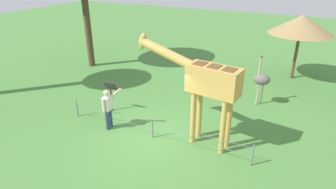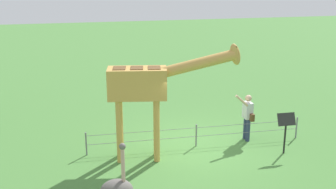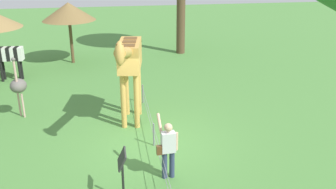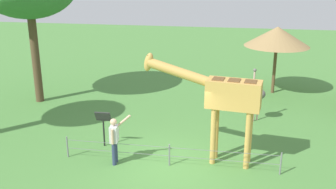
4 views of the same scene
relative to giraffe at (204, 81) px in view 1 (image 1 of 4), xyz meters
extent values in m
plane|color=#4C843D|center=(1.62, 0.51, -2.27)|extent=(60.00, 60.00, 0.00)
cylinder|color=gold|center=(0.25, 0.19, -1.30)|extent=(0.18, 0.18, 1.93)
cylinder|color=gold|center=(0.18, -0.25, -1.30)|extent=(0.18, 0.18, 1.93)
cylinder|color=gold|center=(-0.84, 0.35, -1.30)|extent=(0.18, 0.18, 1.93)
cylinder|color=gold|center=(-0.90, -0.09, -1.30)|extent=(0.18, 0.18, 1.93)
cube|color=gold|center=(-0.33, 0.05, 0.11)|extent=(1.78, 0.94, 0.90)
cube|color=brown|center=(0.17, -0.02, 0.57)|extent=(0.42, 0.49, 0.02)
cube|color=brown|center=(-0.33, 0.05, 0.57)|extent=(0.42, 0.49, 0.02)
cube|color=brown|center=(-0.82, 0.12, 0.57)|extent=(0.42, 0.49, 0.02)
cylinder|color=gold|center=(1.36, -0.20, 0.66)|extent=(2.33, 0.65, 0.86)
ellipsoid|color=gold|center=(2.47, -0.36, 0.94)|extent=(0.46, 0.32, 0.69)
cylinder|color=brown|center=(2.47, -0.30, 1.12)|extent=(0.05, 0.05, 0.14)
cylinder|color=brown|center=(2.47, -0.42, 1.12)|extent=(0.05, 0.05, 0.14)
cylinder|color=navy|center=(3.41, 0.65, -1.88)|extent=(0.14, 0.14, 0.78)
cylinder|color=navy|center=(3.39, 0.84, -1.88)|extent=(0.14, 0.14, 0.78)
cube|color=silver|center=(3.40, 0.74, -1.21)|extent=(0.26, 0.38, 0.55)
sphere|color=#D8AD8C|center=(3.40, 0.74, -0.80)|extent=(0.22, 0.22, 0.22)
cylinder|color=#D8AD8C|center=(3.11, 0.56, -0.80)|extent=(0.47, 0.11, 0.43)
cylinder|color=#D8AD8C|center=(3.38, 0.96, -1.22)|extent=(0.08, 0.08, 0.50)
cube|color=brown|center=(3.46, 0.53, -1.39)|extent=(0.13, 0.21, 0.24)
cylinder|color=#CC9E93|center=(-1.21, -3.77, -1.82)|extent=(0.07, 0.07, 0.90)
cylinder|color=#CC9E93|center=(-1.37, -3.93, -1.82)|extent=(0.07, 0.07, 0.90)
ellipsoid|color=#66605B|center=(-1.29, -3.85, -1.09)|extent=(0.70, 0.56, 0.49)
cylinder|color=#CC9E93|center=(-1.14, -3.85, -0.54)|extent=(0.08, 0.08, 0.80)
sphere|color=#66605B|center=(-1.14, -3.85, -0.09)|extent=(0.14, 0.14, 0.14)
cylinder|color=brown|center=(-2.31, -7.91, -1.06)|extent=(0.16, 0.16, 2.41)
cone|color=#997A4C|center=(-2.31, -7.91, 0.62)|extent=(3.19, 3.19, 0.95)
cylinder|color=brown|center=(8.80, -4.67, -0.20)|extent=(0.37, 0.37, 4.13)
cylinder|color=black|center=(4.17, -0.47, -1.79)|extent=(0.06, 0.06, 0.95)
cube|color=#2D2D2D|center=(4.17, -0.47, -1.14)|extent=(0.56, 0.21, 0.38)
cylinder|color=slate|center=(-1.88, 0.58, -1.89)|extent=(0.05, 0.05, 0.75)
cylinder|color=slate|center=(1.62, 0.58, -1.89)|extent=(0.05, 0.05, 0.75)
cylinder|color=slate|center=(5.12, 0.58, -1.89)|extent=(0.05, 0.05, 0.75)
cube|color=slate|center=(1.62, 0.58, -1.63)|extent=(7.00, 0.01, 0.01)
cube|color=slate|center=(1.62, 0.58, -1.93)|extent=(7.00, 0.01, 0.01)
camera|label=1|loc=(-2.75, 8.11, 3.47)|focal=30.52mm
camera|label=2|loc=(-1.79, -11.95, 3.55)|focal=46.35mm
camera|label=3|loc=(11.93, -0.62, 3.46)|focal=40.61mm
camera|label=4|loc=(-0.29, 11.92, 3.98)|focal=42.18mm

